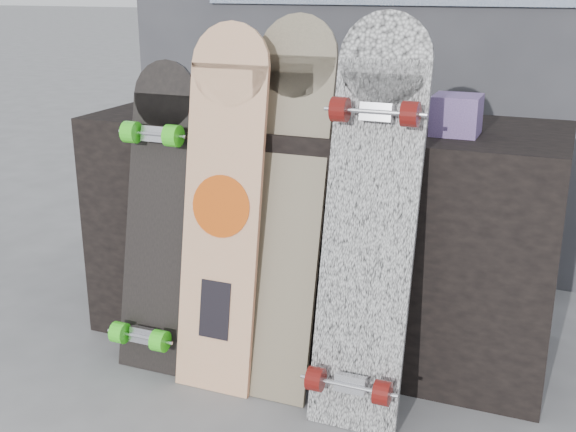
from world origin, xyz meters
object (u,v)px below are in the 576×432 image
at_px(longboard_celtic, 284,197).
at_px(longboard_cascadia, 369,218).
at_px(skateboard_dark, 156,214).
at_px(longboard_geisha, 222,201).
at_px(vendor_table, 320,231).

distance_m(longboard_celtic, longboard_cascadia, 0.30).
distance_m(longboard_cascadia, skateboard_dark, 0.74).
xyz_separation_m(longboard_geisha, longboard_cascadia, (0.47, -0.02, 0.01)).
xyz_separation_m(longboard_cascadia, skateboard_dark, (-0.73, 0.04, -0.09)).
bearing_deg(vendor_table, skateboard_dark, -140.73).
bearing_deg(longboard_geisha, vendor_table, 64.30).
bearing_deg(longboard_cascadia, skateboard_dark, 176.61).
relative_size(longboard_geisha, longboard_cascadia, 0.97).
bearing_deg(vendor_table, longboard_cascadia, -54.60).
xyz_separation_m(longboard_celtic, longboard_cascadia, (0.29, -0.08, -0.01)).
bearing_deg(skateboard_dark, longboard_cascadia, -3.39).
relative_size(longboard_celtic, longboard_cascadia, 0.99).
bearing_deg(longboard_geisha, longboard_celtic, 18.55).
distance_m(longboard_geisha, longboard_cascadia, 0.47).
bearing_deg(skateboard_dark, longboard_celtic, 5.03).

